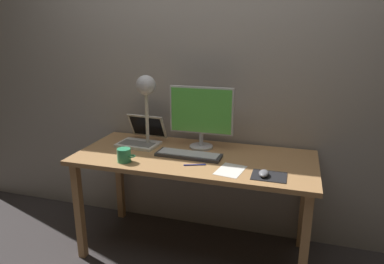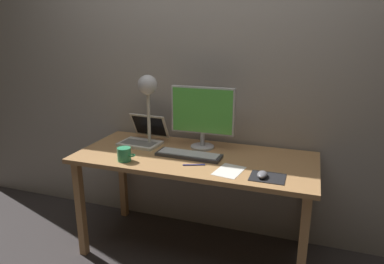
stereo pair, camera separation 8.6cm
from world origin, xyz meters
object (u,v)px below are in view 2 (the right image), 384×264
at_px(monitor, 202,114).
at_px(coffee_mug, 124,154).
at_px(desk_lamp, 148,94).
at_px(pen, 194,165).
at_px(keyboard_main, 189,155).
at_px(laptop, 145,135).
at_px(mouse, 262,174).

xyz_separation_m(monitor, coffee_mug, (-0.39, -0.41, -0.21)).
bearing_deg(desk_lamp, pen, -32.05).
bearing_deg(keyboard_main, pen, -59.34).
relative_size(desk_lamp, coffee_mug, 4.18).
distance_m(keyboard_main, laptop, 0.46).
relative_size(keyboard_main, pen, 3.17).
relative_size(keyboard_main, coffee_mug, 3.62).
bearing_deg(mouse, pen, 173.58).
bearing_deg(keyboard_main, mouse, -20.37).
distance_m(monitor, desk_lamp, 0.41).
bearing_deg(mouse, monitor, 141.29).
xyz_separation_m(monitor, mouse, (0.49, -0.39, -0.23)).
height_order(laptop, coffee_mug, laptop).
bearing_deg(mouse, laptop, 158.32).
height_order(keyboard_main, pen, keyboard_main).
relative_size(monitor, desk_lamp, 0.89).
bearing_deg(monitor, laptop, -177.52).
bearing_deg(pen, mouse, -6.42).
relative_size(coffee_mug, pen, 0.88).
distance_m(desk_lamp, coffee_mug, 0.48).
xyz_separation_m(keyboard_main, coffee_mug, (-0.37, -0.21, 0.03)).
bearing_deg(monitor, pen, -80.60).
height_order(monitor, mouse, monitor).
distance_m(keyboard_main, mouse, 0.55).
bearing_deg(desk_lamp, keyboard_main, -20.44).
distance_m(keyboard_main, pen, 0.17).
xyz_separation_m(laptop, mouse, (0.93, -0.37, -0.04)).
distance_m(monitor, laptop, 0.49).
height_order(desk_lamp, pen, desk_lamp).
xyz_separation_m(keyboard_main, laptop, (-0.42, 0.18, 0.05)).
distance_m(mouse, coffee_mug, 0.88).
relative_size(laptop, pen, 2.25).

